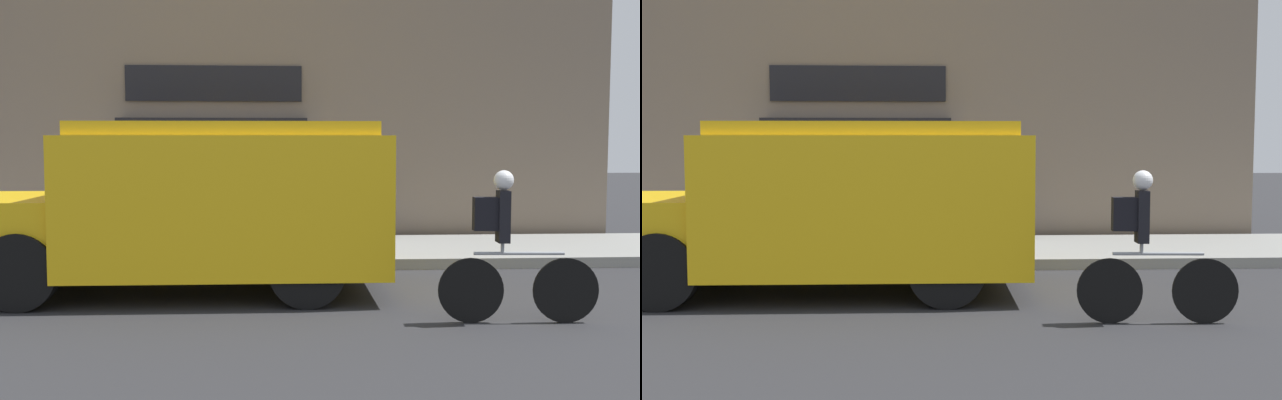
% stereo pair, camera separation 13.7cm
% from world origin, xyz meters
% --- Properties ---
extents(ground_plane, '(70.00, 70.00, 0.00)m').
position_xyz_m(ground_plane, '(0.00, 0.00, 0.00)').
color(ground_plane, '#2B2B2D').
extents(sidewalk, '(28.00, 2.96, 0.17)m').
position_xyz_m(sidewalk, '(0.00, 1.48, 0.08)').
color(sidewalk, gray).
rests_on(sidewalk, ground_plane).
extents(storefront, '(14.51, 0.80, 4.94)m').
position_xyz_m(storefront, '(-0.01, 3.25, 2.48)').
color(storefront, '#756656').
rests_on(storefront, ground_plane).
extents(school_bus, '(5.43, 2.83, 2.20)m').
position_xyz_m(school_bus, '(-0.32, -1.49, 1.15)').
color(school_bus, yellow).
rests_on(school_bus, ground_plane).
extents(cyclist, '(1.74, 0.21, 1.66)m').
position_xyz_m(cyclist, '(3.18, -3.38, 0.79)').
color(cyclist, black).
rests_on(cyclist, ground_plane).
extents(trash_bin, '(0.46, 0.46, 0.82)m').
position_xyz_m(trash_bin, '(2.55, 2.28, 0.58)').
color(trash_bin, slate).
rests_on(trash_bin, sidewalk).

